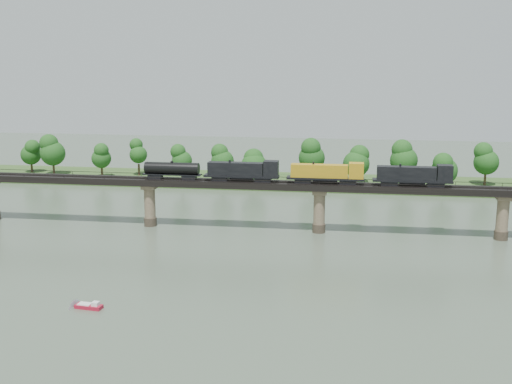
# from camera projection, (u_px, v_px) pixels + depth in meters

# --- Properties ---
(ground) EXTENTS (400.00, 400.00, 0.00)m
(ground) POSITION_uv_depth(u_px,v_px,m) (310.00, 276.00, 118.00)
(ground) COLOR #3D4C3C
(ground) RESTS_ON ground
(far_bank) EXTENTS (300.00, 24.00, 1.60)m
(far_bank) POSITION_uv_depth(u_px,v_px,m) (328.00, 183.00, 200.06)
(far_bank) COLOR #2A481D
(far_bank) RESTS_ON ground
(bridge) EXTENTS (236.00, 30.00, 11.50)m
(bridge) POSITION_uv_depth(u_px,v_px,m) (319.00, 209.00, 145.88)
(bridge) COLOR #473A2D
(bridge) RESTS_ON ground
(bridge_superstructure) EXTENTS (220.00, 4.90, 0.75)m
(bridge_superstructure) POSITION_uv_depth(u_px,v_px,m) (320.00, 182.00, 144.55)
(bridge_superstructure) COLOR black
(bridge_superstructure) RESTS_ON bridge
(far_treeline) EXTENTS (289.06, 17.54, 13.60)m
(far_treeline) POSITION_uv_depth(u_px,v_px,m) (301.00, 159.00, 195.22)
(far_treeline) COLOR #382619
(far_treeline) RESTS_ON far_bank
(freight_train) EXTENTS (70.18, 2.73, 4.83)m
(freight_train) POSITION_uv_depth(u_px,v_px,m) (298.00, 173.00, 144.85)
(freight_train) COLOR black
(freight_train) RESTS_ON bridge
(motorboat) EXTENTS (4.59, 2.12, 1.24)m
(motorboat) POSITION_uv_depth(u_px,v_px,m) (89.00, 306.00, 102.73)
(motorboat) COLOR #A31229
(motorboat) RESTS_ON ground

